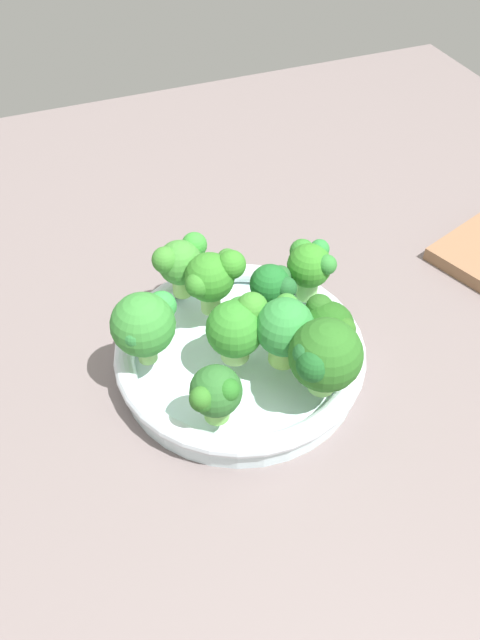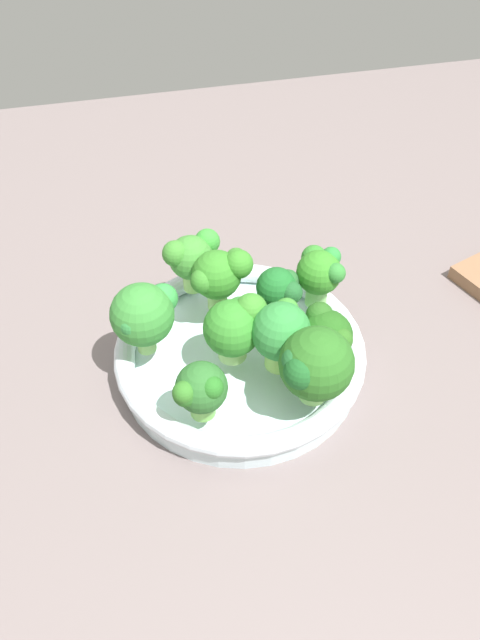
# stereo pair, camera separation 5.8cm
# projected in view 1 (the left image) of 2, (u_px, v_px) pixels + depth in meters

# --- Properties ---
(ground_plane) EXTENTS (1.30, 1.30, 0.03)m
(ground_plane) POSITION_uv_depth(u_px,v_px,m) (240.00, 397.00, 0.62)
(ground_plane) COLOR slate
(bowl) EXTENTS (0.25, 0.25, 0.04)m
(bowl) POSITION_uv_depth(u_px,v_px,m) (240.00, 354.00, 0.62)
(bowl) COLOR white
(bowl) RESTS_ON ground_plane
(broccoli_floret_0) EXTENTS (0.06, 0.06, 0.07)m
(broccoli_floret_0) POSITION_uv_depth(u_px,v_px,m) (239.00, 325.00, 0.57)
(broccoli_floret_0) COLOR #91BF64
(broccoli_floret_0) RESTS_ON bowl
(broccoli_floret_1) EXTENTS (0.05, 0.06, 0.07)m
(broccoli_floret_1) POSITION_uv_depth(u_px,v_px,m) (213.00, 277.00, 0.61)
(broccoli_floret_1) COLOR #94C364
(broccoli_floret_1) RESTS_ON bowl
(broccoli_floret_2) EXTENTS (0.05, 0.05, 0.06)m
(broccoli_floret_2) POSITION_uv_depth(u_px,v_px,m) (328.00, 327.00, 0.57)
(broccoli_floret_2) COLOR #95CE62
(broccoli_floret_2) RESTS_ON bowl
(broccoli_floret_3) EXTENTS (0.05, 0.06, 0.07)m
(broccoli_floret_3) POSITION_uv_depth(u_px,v_px,m) (180.00, 262.00, 0.63)
(broccoli_floret_3) COLOR #91C45F
(broccoli_floret_3) RESTS_ON bowl
(broccoli_floret_4) EXTENTS (0.06, 0.06, 0.08)m
(broccoli_floret_4) POSITION_uv_depth(u_px,v_px,m) (144.00, 324.00, 0.56)
(broccoli_floret_4) COLOR #88C062
(broccoli_floret_4) RESTS_ON bowl
(broccoli_floret_5) EXTENTS (0.06, 0.05, 0.07)m
(broccoli_floret_5) POSITION_uv_depth(u_px,v_px,m) (285.00, 327.00, 0.56)
(broccoli_floret_5) COLOR #93C758
(broccoli_floret_5) RESTS_ON bowl
(broccoli_floret_6) EXTENTS (0.04, 0.05, 0.06)m
(broccoli_floret_6) POSITION_uv_depth(u_px,v_px,m) (215.00, 393.00, 0.52)
(broccoli_floret_6) COLOR #7BC357
(broccoli_floret_6) RESTS_ON bowl
(broccoli_floret_7) EXTENTS (0.04, 0.04, 0.05)m
(broccoli_floret_7) POSITION_uv_depth(u_px,v_px,m) (273.00, 286.00, 0.62)
(broccoli_floret_7) COLOR #82C35C
(broccoli_floret_7) RESTS_ON bowl
(broccoli_floret_8) EXTENTS (0.06, 0.05, 0.06)m
(broccoli_floret_8) POSITION_uv_depth(u_px,v_px,m) (310.00, 265.00, 0.63)
(broccoli_floret_8) COLOR #83CF69
(broccoli_floret_8) RESTS_ON bowl
(broccoli_floret_9) EXTENTS (0.07, 0.07, 0.08)m
(broccoli_floret_9) POSITION_uv_depth(u_px,v_px,m) (323.00, 357.00, 0.54)
(broccoli_floret_9) COLOR #94D770
(broccoli_floret_9) RESTS_ON bowl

